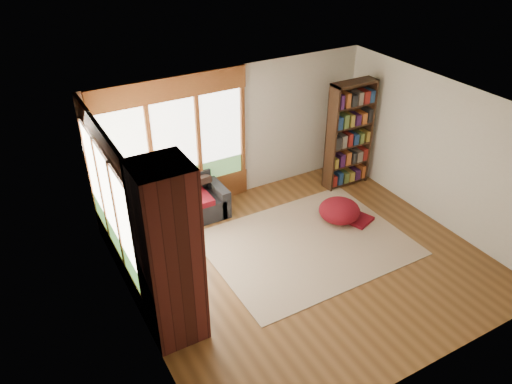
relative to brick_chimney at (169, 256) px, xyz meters
name	(u,v)px	position (x,y,z in m)	size (l,w,h in m)	color
floor	(306,261)	(2.40, 0.35, -1.30)	(5.50, 5.50, 0.00)	brown
ceiling	(316,113)	(2.40, 0.35, 1.30)	(5.50, 5.50, 0.00)	white
wall_back	(235,134)	(2.40, 2.85, 0.00)	(5.50, 0.04, 2.60)	silver
wall_front	(437,294)	(2.40, -2.15, 0.00)	(5.50, 0.04, 2.60)	silver
wall_left	(133,249)	(-0.35, 0.35, 0.00)	(0.04, 5.00, 2.60)	silver
wall_right	(441,154)	(5.15, 0.35, 0.00)	(0.04, 5.00, 2.60)	silver
windows_back	(175,146)	(1.20, 2.82, 0.05)	(2.82, 0.10, 1.90)	brown
windows_left	(110,202)	(-0.32, 1.55, 0.05)	(0.10, 2.62, 1.90)	brown
roller_blind	(93,154)	(-0.29, 2.38, 0.45)	(0.03, 0.72, 0.90)	#64844E
brick_chimney	(169,256)	(0.00, 0.00, 0.00)	(0.70, 0.70, 2.60)	#471914
sectional_sofa	(156,228)	(0.45, 2.05, -1.00)	(2.20, 2.20, 0.80)	black
area_rug	(308,244)	(2.68, 0.73, -1.29)	(3.32, 2.54, 0.01)	beige
bookshelf	(349,135)	(4.54, 2.09, -0.21)	(0.94, 0.31, 2.18)	#372012
pouf	(339,210)	(3.60, 1.06, -1.08)	(0.76, 0.76, 0.41)	maroon
dog_tan	(168,200)	(0.72, 2.05, -0.52)	(1.01, 0.89, 0.49)	brown
dog_brindle	(147,230)	(0.14, 1.43, -0.55)	(0.61, 0.86, 0.44)	#382419
throw_pillows	(152,202)	(0.48, 2.20, -0.55)	(1.98, 1.68, 0.45)	black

